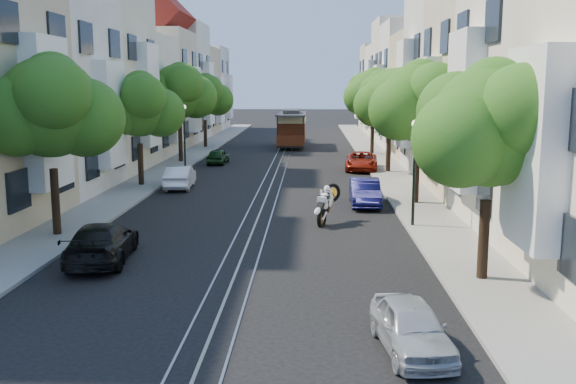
# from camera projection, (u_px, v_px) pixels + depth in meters

# --- Properties ---
(ground) EXTENTS (200.00, 200.00, 0.00)m
(ground) POSITION_uv_depth(u_px,v_px,m) (282.00, 158.00, 49.32)
(ground) COLOR black
(ground) RESTS_ON ground
(sidewalk_east) EXTENTS (2.50, 80.00, 0.12)m
(sidewalk_east) POSITION_uv_depth(u_px,v_px,m) (376.00, 158.00, 49.05)
(sidewalk_east) COLOR gray
(sidewalk_east) RESTS_ON ground
(sidewalk_west) EXTENTS (2.50, 80.00, 0.12)m
(sidewalk_west) POSITION_uv_depth(u_px,v_px,m) (188.00, 157.00, 49.56)
(sidewalk_west) COLOR gray
(sidewalk_west) RESTS_ON ground
(rail_left) EXTENTS (0.06, 80.00, 0.02)m
(rail_left) POSITION_uv_depth(u_px,v_px,m) (275.00, 158.00, 49.34)
(rail_left) COLOR gray
(rail_left) RESTS_ON ground
(rail_slot) EXTENTS (0.06, 80.00, 0.02)m
(rail_slot) POSITION_uv_depth(u_px,v_px,m) (282.00, 158.00, 49.32)
(rail_slot) COLOR gray
(rail_slot) RESTS_ON ground
(rail_right) EXTENTS (0.06, 80.00, 0.02)m
(rail_right) POSITION_uv_depth(u_px,v_px,m) (289.00, 158.00, 49.30)
(rail_right) COLOR gray
(rail_right) RESTS_ON ground
(lane_line) EXTENTS (0.08, 80.00, 0.01)m
(lane_line) POSITION_uv_depth(u_px,v_px,m) (282.00, 158.00, 49.32)
(lane_line) COLOR tan
(lane_line) RESTS_ON ground
(townhouses_east) EXTENTS (7.75, 72.00, 12.00)m
(townhouses_east) POSITION_uv_depth(u_px,v_px,m) (440.00, 90.00, 47.95)
(townhouses_east) COLOR beige
(townhouses_east) RESTS_ON ground
(townhouses_west) EXTENTS (7.75, 72.00, 11.76)m
(townhouses_west) POSITION_uv_depth(u_px,v_px,m) (126.00, 92.00, 48.81)
(townhouses_west) COLOR silver
(townhouses_west) RESTS_ON ground
(tree_e_a) EXTENTS (4.72, 3.87, 6.27)m
(tree_e_a) POSITION_uv_depth(u_px,v_px,m) (492.00, 129.00, 17.76)
(tree_e_a) COLOR black
(tree_e_a) RESTS_ON ground
(tree_e_b) EXTENTS (4.93, 4.08, 6.68)m
(tree_e_b) POSITION_uv_depth(u_px,v_px,m) (420.00, 104.00, 29.53)
(tree_e_b) COLOR black
(tree_e_b) RESTS_ON ground
(tree_e_c) EXTENTS (4.84, 3.99, 6.52)m
(tree_e_c) POSITION_uv_depth(u_px,v_px,m) (391.00, 101.00, 40.39)
(tree_e_c) COLOR black
(tree_e_c) RESTS_ON ground
(tree_e_d) EXTENTS (5.01, 4.16, 6.85)m
(tree_e_d) POSITION_uv_depth(u_px,v_px,m) (374.00, 94.00, 51.19)
(tree_e_d) COLOR black
(tree_e_d) RESTS_ON ground
(tree_w_a) EXTENTS (4.93, 4.08, 6.68)m
(tree_w_a) POSITION_uv_depth(u_px,v_px,m) (51.00, 109.00, 23.14)
(tree_w_a) COLOR black
(tree_w_a) RESTS_ON ground
(tree_w_b) EXTENTS (4.72, 3.87, 6.27)m
(tree_w_b) POSITION_uv_depth(u_px,v_px,m) (139.00, 107.00, 35.02)
(tree_w_b) COLOR black
(tree_w_b) RESTS_ON ground
(tree_w_c) EXTENTS (5.13, 4.28, 7.09)m
(tree_w_c) POSITION_uv_depth(u_px,v_px,m) (180.00, 92.00, 45.75)
(tree_w_c) COLOR black
(tree_w_c) RESTS_ON ground
(tree_w_d) EXTENTS (4.84, 3.99, 6.52)m
(tree_w_d) POSITION_uv_depth(u_px,v_px,m) (205.00, 96.00, 56.67)
(tree_w_d) COLOR black
(tree_w_d) RESTS_ON ground
(lamp_east) EXTENTS (0.32, 0.32, 4.16)m
(lamp_east) POSITION_uv_depth(u_px,v_px,m) (415.00, 157.00, 24.97)
(lamp_east) COLOR black
(lamp_east) RESTS_ON ground
(lamp_west) EXTENTS (0.32, 0.32, 4.16)m
(lamp_west) POSITION_uv_depth(u_px,v_px,m) (184.00, 126.00, 43.16)
(lamp_west) COLOR black
(lamp_west) RESTS_ON ground
(sportbike_rider) EXTENTS (1.10, 1.89, 1.64)m
(sportbike_rider) POSITION_uv_depth(u_px,v_px,m) (326.00, 202.00, 26.02)
(sportbike_rider) COLOR black
(sportbike_rider) RESTS_ON ground
(cable_car) EXTENTS (2.56, 8.07, 3.10)m
(cable_car) POSITION_uv_depth(u_px,v_px,m) (292.00, 127.00, 58.08)
(cable_car) COLOR black
(cable_car) RESTS_ON ground
(parked_car_e_near) EXTENTS (1.70, 3.36, 1.10)m
(parked_car_e_near) POSITION_uv_depth(u_px,v_px,m) (411.00, 327.00, 13.59)
(parked_car_e_near) COLOR #A0A5AB
(parked_car_e_near) RESTS_ON ground
(parked_car_e_mid) EXTENTS (1.37, 3.83, 1.26)m
(parked_car_e_mid) POSITION_uv_depth(u_px,v_px,m) (365.00, 192.00, 30.07)
(parked_car_e_mid) COLOR #0C0D3F
(parked_car_e_mid) RESTS_ON ground
(parked_car_e_far) EXTENTS (2.43, 4.58, 1.23)m
(parked_car_e_far) POSITION_uv_depth(u_px,v_px,m) (361.00, 161.00, 42.37)
(parked_car_e_far) COLOR maroon
(parked_car_e_far) RESTS_ON ground
(parked_car_w_near) EXTENTS (2.22, 4.55, 1.27)m
(parked_car_w_near) POSITION_uv_depth(u_px,v_px,m) (102.00, 242.00, 20.50)
(parked_car_w_near) COLOR black
(parked_car_w_near) RESTS_ON ground
(parked_car_w_mid) EXTENTS (1.52, 3.83, 1.24)m
(parked_car_w_mid) POSITION_uv_depth(u_px,v_px,m) (180.00, 177.00, 35.06)
(parked_car_w_mid) COLOR white
(parked_car_w_mid) RESTS_ON ground
(parked_car_w_far) EXTENTS (1.41, 3.25, 1.09)m
(parked_car_w_far) POSITION_uv_depth(u_px,v_px,m) (218.00, 156.00, 45.81)
(parked_car_w_far) COLOR #163716
(parked_car_w_far) RESTS_ON ground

